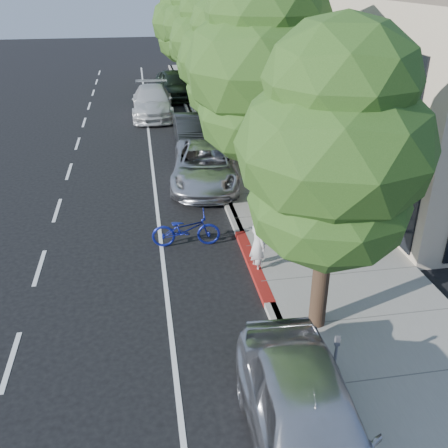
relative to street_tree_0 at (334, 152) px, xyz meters
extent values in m
plane|color=black|center=(-0.90, 2.00, -4.48)|extent=(120.00, 120.00, 0.00)
cube|color=gray|center=(1.40, 10.00, -4.41)|extent=(4.60, 56.00, 0.15)
cube|color=#9E998E|center=(-0.90, 10.00, -4.41)|extent=(0.30, 56.00, 0.15)
cube|color=maroon|center=(-0.90, 3.00, -4.41)|extent=(0.32, 4.00, 0.15)
cube|color=#C3B496|center=(8.70, 20.00, -0.98)|extent=(10.00, 36.00, 7.00)
cylinder|color=black|center=(0.00, 0.00, -3.19)|extent=(0.40, 0.40, 2.60)
ellipsoid|color=#274C17|center=(0.00, 0.00, -1.15)|extent=(3.52, 3.52, 2.82)
ellipsoid|color=#274C17|center=(0.00, 0.00, 0.12)|extent=(4.14, 4.14, 3.31)
ellipsoid|color=#274C17|center=(0.00, 0.00, 1.45)|extent=(3.11, 3.11, 2.48)
cylinder|color=black|center=(0.00, 6.00, -3.01)|extent=(0.40, 0.40, 2.94)
ellipsoid|color=#274C17|center=(0.00, 6.00, -0.70)|extent=(4.25, 4.25, 3.40)
ellipsoid|color=#274C17|center=(0.00, 6.00, 0.73)|extent=(5.00, 5.00, 4.00)
ellipsoid|color=#274C17|center=(0.00, 6.00, 2.24)|extent=(3.75, 3.75, 3.00)
cylinder|color=black|center=(0.00, 12.00, -3.20)|extent=(0.40, 0.40, 2.57)
ellipsoid|color=#274C17|center=(0.00, 12.00, -1.18)|extent=(3.83, 3.83, 3.06)
ellipsoid|color=#274C17|center=(0.00, 12.00, 0.07)|extent=(4.50, 4.50, 3.60)
ellipsoid|color=#274C17|center=(0.00, 12.00, 1.40)|extent=(3.38, 3.38, 2.70)
cylinder|color=black|center=(0.00, 18.00, -3.17)|extent=(0.40, 0.40, 2.62)
ellipsoid|color=#274C17|center=(0.00, 18.00, -1.12)|extent=(3.68, 3.68, 2.95)
ellipsoid|color=#274C17|center=(0.00, 18.00, 0.15)|extent=(4.33, 4.33, 3.47)
ellipsoid|color=#274C17|center=(0.00, 18.00, 1.50)|extent=(3.25, 3.25, 2.60)
cylinder|color=black|center=(0.00, 24.00, -3.12)|extent=(0.40, 0.40, 2.72)
ellipsoid|color=#274C17|center=(0.00, 24.00, -0.98)|extent=(3.67, 3.67, 2.93)
ellipsoid|color=#274C17|center=(0.00, 24.00, 0.34)|extent=(4.31, 4.31, 3.45)
ellipsoid|color=#274C17|center=(0.00, 24.00, 1.74)|extent=(3.24, 3.24, 2.59)
cylinder|color=black|center=(0.00, 30.00, -3.23)|extent=(0.40, 0.40, 2.51)
ellipsoid|color=#274C17|center=(0.00, 30.00, -1.26)|extent=(4.51, 4.51, 3.61)
ellipsoid|color=#274C17|center=(0.00, 30.00, -0.04)|extent=(5.31, 5.31, 4.24)
ellipsoid|color=#274C17|center=(0.00, 30.00, 1.25)|extent=(3.98, 3.98, 3.18)
imported|color=silver|center=(-0.83, 2.79, -3.60)|extent=(0.58, 0.74, 1.77)
imported|color=navy|center=(-2.70, 4.63, -3.92)|extent=(2.19, 0.87, 1.13)
imported|color=silver|center=(-1.42, 9.69, -3.70)|extent=(3.34, 5.93, 1.57)
imported|color=black|center=(-1.40, 14.32, -3.70)|extent=(1.69, 4.76, 1.56)
imported|color=silver|center=(-3.10, 20.87, -3.65)|extent=(2.48, 5.82, 1.67)
imported|color=black|center=(-1.40, 25.35, -3.57)|extent=(2.76, 5.57, 1.83)
imported|color=silver|center=(-1.40, -3.50, -3.62)|extent=(2.25, 5.14, 1.72)
imported|color=black|center=(2.42, 6.86, -3.55)|extent=(0.79, 0.63, 1.57)
camera|label=1|loc=(-3.81, -9.20, 3.28)|focal=40.00mm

